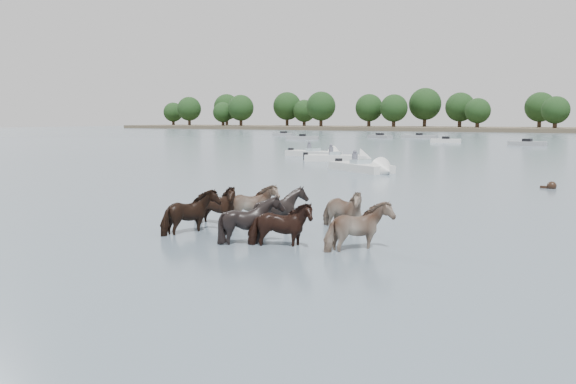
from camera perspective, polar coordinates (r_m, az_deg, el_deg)
The scene contains 8 objects.
ground at distance 16.51m, azimuth -2.30°, elevation -4.37°, with size 400.00×400.00×0.00m, color #4C5D6D.
shoreline at distance 181.56m, azimuth 5.88°, elevation 6.10°, with size 160.00×30.00×1.00m, color #4C4233.
pony_herd at distance 16.92m, azimuth -1.92°, elevation -2.43°, with size 7.10×4.40×1.55m.
swimming_pony at distance 30.61m, azimuth 23.78°, elevation 0.50°, with size 0.72×0.44×0.44m.
motorboat_a at distance 46.35m, azimuth 5.49°, elevation 3.23°, with size 5.37×3.37×1.92m.
motorboat_b at distance 37.02m, azimuth 7.62°, elevation 2.25°, with size 5.51×4.11×1.92m.
motorboat_f at distance 51.51m, azimuth 3.10°, elevation 3.62°, with size 5.89×2.55×1.92m.
treeline at distance 181.20m, azimuth 5.67°, elevation 8.05°, with size 147.81×21.15×12.16m.
Camera 1 is at (9.05, -13.42, 3.26)m, focal length 37.25 mm.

